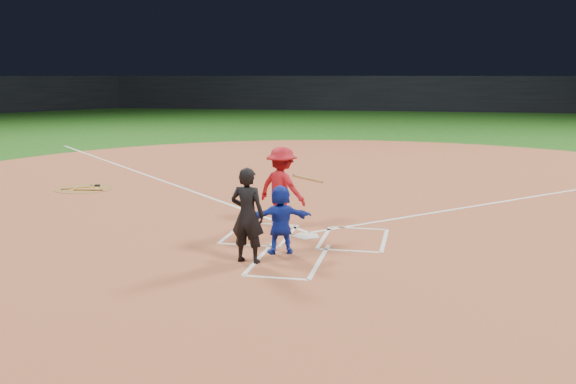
% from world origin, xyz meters
% --- Properties ---
extents(ground, '(120.00, 120.00, 0.00)m').
position_xyz_m(ground, '(0.00, 0.00, 0.00)').
color(ground, '#174A12').
rests_on(ground, ground).
extents(home_plate_dirt, '(28.00, 28.00, 0.01)m').
position_xyz_m(home_plate_dirt, '(0.00, 6.00, 0.01)').
color(home_plate_dirt, '#984F31').
rests_on(home_plate_dirt, ground).
extents(stadium_wall_far, '(80.00, 1.20, 3.20)m').
position_xyz_m(stadium_wall_far, '(0.00, 48.00, 1.60)').
color(stadium_wall_far, black).
rests_on(stadium_wall_far, ground).
extents(home_plate, '(0.60, 0.60, 0.02)m').
position_xyz_m(home_plate, '(0.00, 0.00, 0.02)').
color(home_plate, silver).
rests_on(home_plate, home_plate_dirt).
extents(on_deck_circle, '(1.70, 1.70, 0.01)m').
position_xyz_m(on_deck_circle, '(-7.35, 4.18, 0.02)').
color(on_deck_circle, brown).
rests_on(on_deck_circle, home_plate_dirt).
extents(on_deck_logo, '(0.80, 0.80, 0.00)m').
position_xyz_m(on_deck_logo, '(-7.35, 4.18, 0.02)').
color(on_deck_logo, gold).
rests_on(on_deck_logo, on_deck_circle).
extents(on_deck_bat_a, '(0.51, 0.74, 0.06)m').
position_xyz_m(on_deck_bat_a, '(-7.20, 4.43, 0.05)').
color(on_deck_bat_a, olive).
rests_on(on_deck_bat_a, on_deck_circle).
extents(on_deck_bat_b, '(0.69, 0.59, 0.06)m').
position_xyz_m(on_deck_bat_b, '(-7.55, 4.08, 0.05)').
color(on_deck_bat_b, '#A66C3D').
rests_on(on_deck_bat_b, on_deck_circle).
extents(on_deck_bat_c, '(0.84, 0.22, 0.06)m').
position_xyz_m(on_deck_bat_c, '(-7.05, 3.88, 0.05)').
color(on_deck_bat_c, '#A5763C').
rests_on(on_deck_bat_c, on_deck_circle).
extents(bat_weight_donut, '(0.19, 0.19, 0.05)m').
position_xyz_m(bat_weight_donut, '(-7.15, 4.58, 0.05)').
color(bat_weight_donut, black).
rests_on(bat_weight_donut, on_deck_circle).
extents(catcher, '(1.25, 0.75, 1.29)m').
position_xyz_m(catcher, '(-0.24, -1.32, 0.66)').
color(catcher, '#162FB6').
rests_on(catcher, home_plate_dirt).
extents(umpire, '(0.67, 0.49, 1.70)m').
position_xyz_m(umpire, '(-0.68, -2.01, 0.86)').
color(umpire, black).
rests_on(umpire, home_plate_dirt).
extents(chalk_markings, '(28.35, 17.32, 0.01)m').
position_xyz_m(chalk_markings, '(0.00, 5.29, 0.01)').
color(chalk_markings, white).
rests_on(chalk_markings, home_plate_dirt).
extents(batter_at_plate, '(1.53, 1.08, 1.77)m').
position_xyz_m(batter_at_plate, '(-0.64, 0.55, 0.90)').
color(batter_at_plate, '#AD131D').
rests_on(batter_at_plate, home_plate_dirt).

